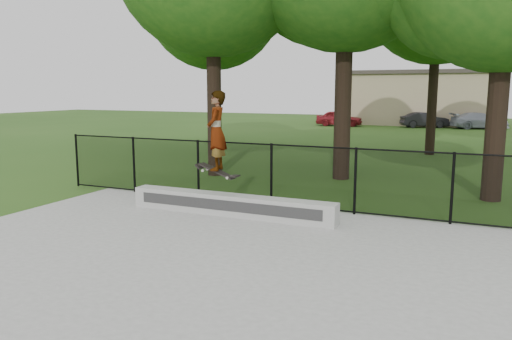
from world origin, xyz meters
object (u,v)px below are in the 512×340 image
at_px(car_b, 425,120).
at_px(skater_airborne, 217,132).
at_px(car_a, 339,118).
at_px(grind_ledge, 230,205).
at_px(car_c, 480,121).

distance_m(car_b, skater_airborne, 29.87).
bearing_deg(skater_airborne, car_a, 99.56).
xyz_separation_m(grind_ledge, skater_airborne, (-0.24, -0.14, 1.60)).
bearing_deg(car_a, car_b, -84.09).
relative_size(car_c, skater_airborne, 1.93).
bearing_deg(grind_ledge, car_a, 100.08).
height_order(car_b, car_c, car_c).
xyz_separation_m(grind_ledge, car_b, (1.14, 29.66, 0.27)).
height_order(car_c, skater_airborne, skater_airborne).
distance_m(car_c, skater_airborne, 30.53).
bearing_deg(skater_airborne, car_b, 87.34).
distance_m(grind_ledge, car_c, 30.33).
bearing_deg(grind_ledge, car_c, 80.68).
height_order(car_b, skater_airborne, skater_airborne).
xyz_separation_m(car_b, skater_airborne, (-1.38, -29.80, 1.33)).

